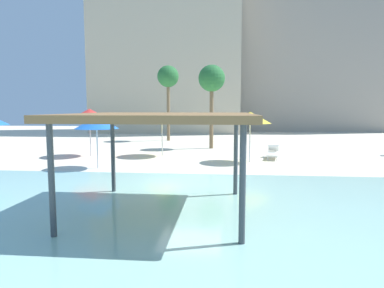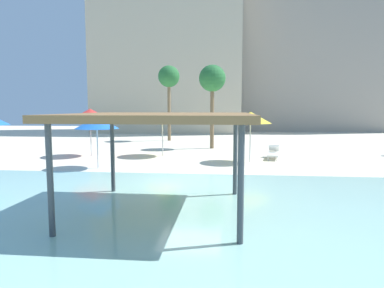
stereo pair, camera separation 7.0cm
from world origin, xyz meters
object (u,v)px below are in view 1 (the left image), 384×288
at_px(beach_umbrella_yellow_7, 250,118).
at_px(lounge_chair_2, 273,153).
at_px(palm_tree_1, 212,80).
at_px(shade_pavilion, 162,119).
at_px(palm_tree_0, 168,78).
at_px(beach_umbrella_blue_2, 97,123).
at_px(beach_umbrella_red_1, 90,114).
at_px(beach_umbrella_yellow_0, 162,118).

height_order(beach_umbrella_yellow_7, lounge_chair_2, beach_umbrella_yellow_7).
height_order(lounge_chair_2, palm_tree_1, palm_tree_1).
relative_size(shade_pavilion, beach_umbrella_yellow_7, 1.80).
xyz_separation_m(beach_umbrella_yellow_7, palm_tree_1, (-2.29, 6.14, 2.48)).
bearing_deg(palm_tree_0, beach_umbrella_blue_2, -94.42).
bearing_deg(beach_umbrella_yellow_7, beach_umbrella_red_1, 171.13).
bearing_deg(lounge_chair_2, palm_tree_1, -130.51).
height_order(lounge_chair_2, palm_tree_0, palm_tree_0).
bearing_deg(shade_pavilion, palm_tree_0, 98.88).
relative_size(lounge_chair_2, palm_tree_0, 0.30).
xyz_separation_m(beach_umbrella_blue_2, lounge_chair_2, (8.91, 4.09, -1.88)).
distance_m(beach_umbrella_blue_2, beach_umbrella_yellow_7, 7.90).
height_order(beach_umbrella_yellow_0, palm_tree_1, palm_tree_1).
bearing_deg(palm_tree_1, beach_umbrella_yellow_0, -123.54).
relative_size(beach_umbrella_red_1, beach_umbrella_blue_2, 1.15).
bearing_deg(beach_umbrella_red_1, shade_pavilion, -59.21).
xyz_separation_m(beach_umbrella_yellow_0, beach_umbrella_red_1, (-4.34, -0.41, 0.23)).
distance_m(shade_pavilion, beach_umbrella_yellow_0, 11.30).
bearing_deg(lounge_chair_2, beach_umbrella_red_1, -79.28).
height_order(beach_umbrella_yellow_0, palm_tree_0, palm_tree_0).
height_order(shade_pavilion, beach_umbrella_red_1, beach_umbrella_red_1).
xyz_separation_m(shade_pavilion, lounge_chair_2, (4.53, 10.70, -2.27)).
relative_size(shade_pavilion, lounge_chair_2, 2.47).
bearing_deg(beach_umbrella_yellow_7, beach_umbrella_blue_2, -160.66).
relative_size(beach_umbrella_yellow_0, beach_umbrella_yellow_7, 0.98).
bearing_deg(beach_umbrella_yellow_7, lounge_chair_2, 45.43).
relative_size(lounge_chair_2, palm_tree_1, 0.33).
relative_size(beach_umbrella_blue_2, lounge_chair_2, 1.27).
height_order(beach_umbrella_red_1, beach_umbrella_blue_2, beach_umbrella_red_1).
bearing_deg(palm_tree_1, palm_tree_0, 126.11).
distance_m(beach_umbrella_blue_2, palm_tree_0, 14.73).
relative_size(beach_umbrella_yellow_7, palm_tree_1, 0.45).
xyz_separation_m(beach_umbrella_yellow_0, beach_umbrella_yellow_7, (5.11, -1.89, 0.08)).
distance_m(beach_umbrella_red_1, beach_umbrella_yellow_7, 9.57).
distance_m(beach_umbrella_yellow_7, palm_tree_1, 7.01).
bearing_deg(lounge_chair_2, beach_umbrella_yellow_7, -33.86).
xyz_separation_m(beach_umbrella_yellow_0, palm_tree_0, (-1.23, 9.81, 3.20)).
bearing_deg(palm_tree_0, palm_tree_1, -53.89).
bearing_deg(palm_tree_1, lounge_chair_2, -51.21).
bearing_deg(beach_umbrella_red_1, beach_umbrella_yellow_0, 5.45).
height_order(beach_umbrella_yellow_0, beach_umbrella_red_1, beach_umbrella_red_1).
xyz_separation_m(beach_umbrella_yellow_0, palm_tree_1, (2.82, 4.25, 2.56)).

